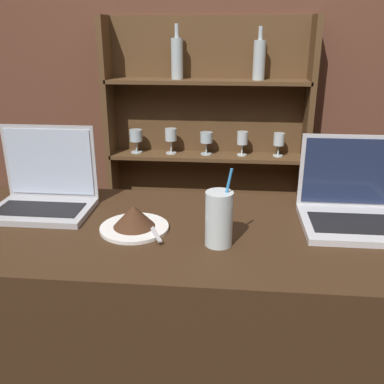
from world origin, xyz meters
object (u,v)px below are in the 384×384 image
Objects in this scene: cake_plate at (134,220)px; laptop_far at (354,206)px; laptop_near at (45,190)px; water_glass at (219,219)px.

laptop_far is at bearing 10.15° from cake_plate.
laptop_near is 0.98× the size of laptop_far.
laptop_far is at bearing -0.74° from laptop_near.
laptop_far is (0.93, -0.01, -0.01)m from laptop_near.
laptop_near is 1.43× the size of water_glass.
cake_plate is 0.93× the size of water_glass.
laptop_far is 0.43m from water_glass.
cake_plate is 0.25m from water_glass.
laptop_near is at bearing 160.84° from water_glass.
water_glass is at bearing -155.22° from laptop_far.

